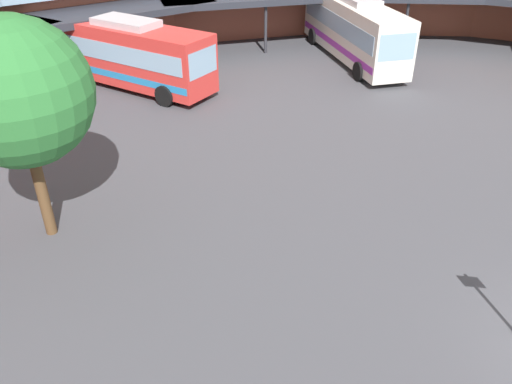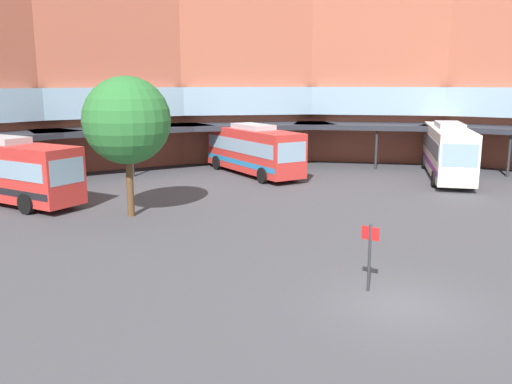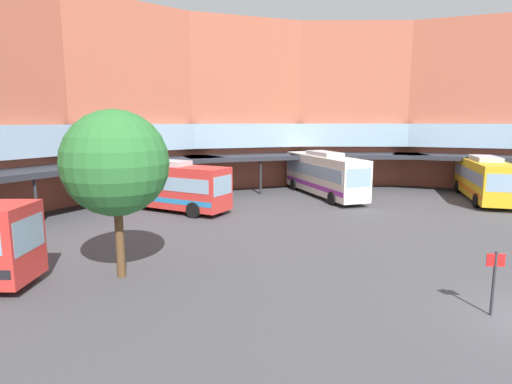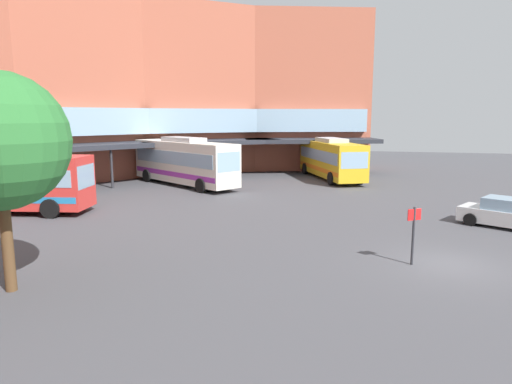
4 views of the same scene
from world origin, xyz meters
name	(u,v)px [view 2 (image 2 of 4)]	position (x,y,z in m)	size (l,w,h in m)	color
ground_plane	(401,305)	(0.00, 0.00, 0.00)	(116.66, 116.66, 0.00)	#47474C
station_building	(206,67)	(0.00, 23.07, 7.76)	(73.12, 34.94, 16.34)	#AD5942
bus_1	(448,150)	(16.40, 17.95, 2.01)	(8.27, 11.04, 3.98)	silver
bus_2	(253,149)	(3.77, 24.02, 1.90)	(4.40, 10.40, 3.75)	red
plaza_tree	(127,121)	(-6.43, 14.38, 4.91)	(4.40, 4.40, 7.12)	brown
stop_sign_post	(370,250)	(-0.36, 1.35, 1.41)	(0.38, 0.51, 2.29)	#2D2D33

